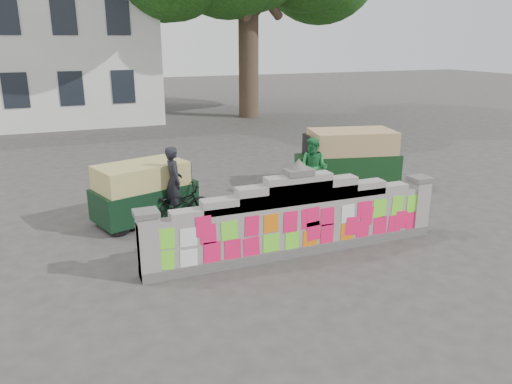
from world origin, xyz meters
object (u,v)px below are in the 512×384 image
rickshaw_left (145,191)px  rickshaw_right (349,158)px  cyclist_bike (175,205)px  pedestrian (314,168)px  cyclist_rider (174,191)px

rickshaw_left → rickshaw_right: 6.18m
cyclist_bike → pedestrian: pedestrian is taller
cyclist_bike → cyclist_rider: cyclist_rider is taller
cyclist_rider → pedestrian: (4.06, 0.67, 0.02)m
cyclist_rider → rickshaw_left: bearing=48.3°
cyclist_rider → rickshaw_right: rickshaw_right is taller
rickshaw_left → rickshaw_right: rickshaw_right is taller
cyclist_bike → cyclist_rider: 0.34m
cyclist_rider → pedestrian: bearing=-81.8°
cyclist_rider → rickshaw_left: cyclist_rider is taller
cyclist_bike → rickshaw_left: size_ratio=0.69×
pedestrian → rickshaw_right: (1.48, 0.57, 0.03)m
pedestrian → rickshaw_right: rickshaw_right is taller
rickshaw_left → rickshaw_right: bearing=-11.0°
cyclist_bike → rickshaw_right: size_ratio=0.59×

